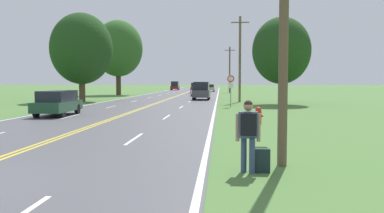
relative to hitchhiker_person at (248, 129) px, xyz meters
name	(u,v)px	position (x,y,z in m)	size (l,w,h in m)	color
hitchhiker_person	(248,129)	(0.00, 0.00, 0.00)	(0.58, 0.42, 1.71)	#38476B
suitcase	(261,161)	(0.31, 0.10, -0.76)	(0.43, 0.18, 0.61)	#19282D
fire_hydrant	(258,115)	(1.25, 11.01, -0.61)	(0.47, 0.31, 0.85)	red
traffic_sign	(231,83)	(0.17, 23.73, 0.93)	(0.60, 0.10, 2.61)	gray
utility_pole_midground	(240,58)	(1.27, 31.60, 3.38)	(1.80, 0.24, 8.54)	brown
utility_pole_far	(230,69)	(0.93, 62.31, 3.14)	(1.80, 0.24, 8.06)	brown
tree_left_verge	(281,51)	(4.84, 28.02, 3.82)	(5.26, 5.26, 7.90)	brown
tree_behind_sign	(81,49)	(-14.89, 31.50, 4.37)	(6.32, 6.32, 9.06)	brown
tree_mid_treeline	(118,49)	(-15.91, 50.50, 5.88)	(7.27, 7.27, 11.13)	#473828
car_dark_green_van_approaching	(58,102)	(-10.64, 14.83, -0.22)	(1.90, 4.45, 1.55)	black
car_dark_grey_van_mid_near	(202,91)	(-2.78, 36.19, 0.00)	(1.89, 4.27, 2.02)	black
car_white_hatchback_mid_far	(198,91)	(-3.80, 47.50, -0.31)	(2.07, 3.92, 1.34)	black
car_red_suv_receding	(196,88)	(-4.84, 59.78, -0.09)	(1.94, 4.28, 1.80)	black
car_champagne_hatchback_distant	(210,88)	(-2.77, 69.30, -0.26)	(1.91, 3.87, 1.43)	black
car_maroon_van_horizon	(175,86)	(-11.08, 83.20, -0.03)	(1.93, 4.95, 1.98)	black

